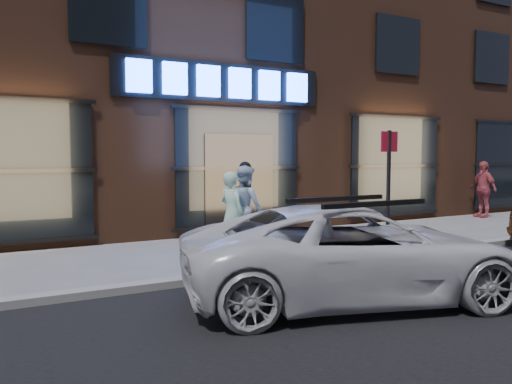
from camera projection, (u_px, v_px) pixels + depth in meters
ground at (339, 266)px, 8.62m from camera, size 90.00×90.00×0.00m
curb at (339, 262)px, 8.62m from camera, size 60.00×0.25×0.12m
storefront_building at (181, 49)px, 15.28m from camera, size 30.20×8.28×10.30m
man_bowtie at (232, 213)px, 9.54m from camera, size 0.52×0.66×1.60m
man_cap at (245, 207)px, 10.09m from camera, size 0.72×0.89×1.71m
passerby at (483, 189)px, 15.28m from camera, size 0.56×1.06×1.73m
white_suv at (354, 253)px, 6.54m from camera, size 4.94×3.26×1.26m
sign_post at (388, 181)px, 9.30m from camera, size 0.38×0.08×2.37m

